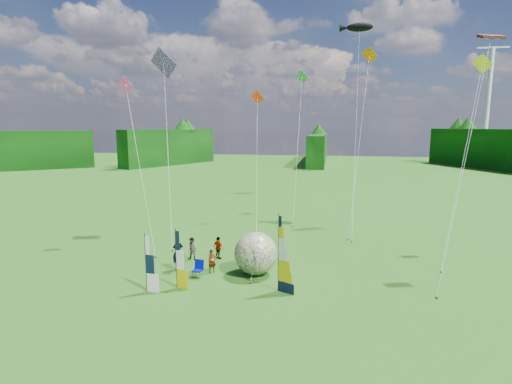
% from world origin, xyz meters
% --- Properties ---
extents(ground, '(220.00, 220.00, 0.00)m').
position_xyz_m(ground, '(0.00, 0.00, 0.00)').
color(ground, '#386021').
rests_on(ground, ground).
extents(treeline_ring, '(210.00, 210.00, 8.00)m').
position_xyz_m(treeline_ring, '(0.00, 0.00, 4.00)').
color(treeline_ring, '#12560E').
rests_on(treeline_ring, ground).
extents(turbine_right, '(8.00, 1.20, 30.00)m').
position_xyz_m(turbine_right, '(45.00, 102.00, 15.00)').
color(turbine_right, silver).
rests_on(turbine_right, ground).
extents(feather_banner_main, '(1.13, 0.60, 4.42)m').
position_xyz_m(feather_banner_main, '(0.52, 2.72, 2.21)').
color(feather_banner_main, black).
rests_on(feather_banner_main, ground).
extents(side_banner_left, '(0.96, 0.29, 3.45)m').
position_xyz_m(side_banner_left, '(-5.33, 2.06, 1.73)').
color(side_banner_left, '#DABA06').
rests_on(side_banner_left, ground).
extents(side_banner_far, '(0.98, 0.17, 3.31)m').
position_xyz_m(side_banner_far, '(-6.82, 1.25, 1.65)').
color(side_banner_far, white).
rests_on(side_banner_far, ground).
extents(bol_inflatable, '(2.76, 2.76, 2.73)m').
position_xyz_m(bol_inflatable, '(-1.23, 5.11, 1.37)').
color(bol_inflatable, navy).
rests_on(bol_inflatable, ground).
extents(spectator_a, '(0.66, 0.64, 1.52)m').
position_xyz_m(spectator_a, '(-4.03, 4.85, 0.76)').
color(spectator_a, '#66594C').
rests_on(spectator_a, ground).
extents(spectator_b, '(0.85, 0.53, 1.64)m').
position_xyz_m(spectator_b, '(-6.08, 6.90, 0.82)').
color(spectator_b, '#66594C').
rests_on(spectator_b, ground).
extents(spectator_c, '(0.62, 1.25, 1.85)m').
position_xyz_m(spectator_c, '(-6.30, 4.79, 0.93)').
color(spectator_c, '#66594C').
rests_on(spectator_c, ground).
extents(spectator_d, '(1.00, 0.85, 1.62)m').
position_xyz_m(spectator_d, '(-4.37, 7.53, 0.81)').
color(spectator_d, '#66594C').
rests_on(spectator_d, ground).
extents(camp_chair, '(0.68, 0.68, 1.11)m').
position_xyz_m(camp_chair, '(-4.65, 3.81, 0.55)').
color(camp_chair, '#000773').
rests_on(camp_chair, ground).
extents(kite_whale, '(6.55, 15.36, 20.86)m').
position_xyz_m(kite_whale, '(5.49, 19.41, 10.43)').
color(kite_whale, black).
rests_on(kite_whale, ground).
extents(kite_rainbow_delta, '(9.48, 12.54, 17.02)m').
position_xyz_m(kite_rainbow_delta, '(-9.85, 12.07, 8.51)').
color(kite_rainbow_delta, '#E3442D').
rests_on(kite_rainbow_delta, ground).
extents(kite_parafoil, '(7.97, 10.29, 16.40)m').
position_xyz_m(kite_parafoil, '(11.07, 6.49, 8.20)').
color(kite_parafoil, '#A43320').
rests_on(kite_parafoil, ground).
extents(small_kite_red, '(6.64, 11.06, 13.25)m').
position_xyz_m(small_kite_red, '(-3.32, 16.94, 6.63)').
color(small_kite_red, '#C33103').
rests_on(small_kite_red, ground).
extents(small_kite_orange, '(5.00, 10.61, 17.23)m').
position_xyz_m(small_kite_orange, '(5.76, 17.94, 8.61)').
color(small_kite_orange, orange).
rests_on(small_kite_orange, ground).
extents(small_kite_yellow, '(6.56, 10.09, 15.15)m').
position_xyz_m(small_kite_yellow, '(12.39, 11.25, 7.57)').
color(small_kite_yellow, '#FFF711').
rests_on(small_kite_yellow, ground).
extents(small_kite_pink, '(6.88, 7.24, 13.68)m').
position_xyz_m(small_kite_pink, '(-10.85, 9.06, 6.84)').
color(small_kite_pink, '#D4447F').
rests_on(small_kite_pink, ground).
extents(small_kite_green, '(4.91, 12.31, 15.93)m').
position_xyz_m(small_kite_green, '(-0.05, 22.33, 7.97)').
color(small_kite_green, green).
rests_on(small_kite_green, ground).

